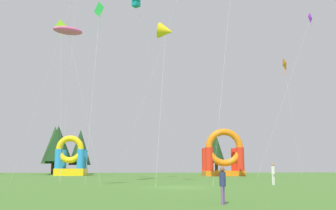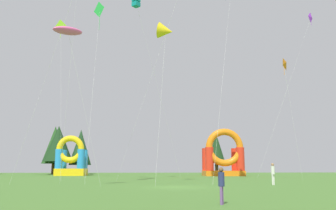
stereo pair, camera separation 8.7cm
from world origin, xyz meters
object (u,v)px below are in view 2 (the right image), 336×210
at_px(kite_orange_diamond, 283,66).
at_px(kite_yellow_delta, 166,31).
at_px(kite_purple_diamond, 311,19).
at_px(inflatable_orange_dome, 224,158).
at_px(kite_green_diamond, 100,11).
at_px(inflatable_red_slide, 71,161).
at_px(person_far_side, 273,172).
at_px(kite_teal_box, 136,2).
at_px(kite_lime_diamond, 61,28).
at_px(kite_pink_parafoil, 68,31).
at_px(person_midfield, 221,182).

relative_size(kite_orange_diamond, kite_yellow_delta, 0.89).
distance_m(kite_purple_diamond, inflatable_orange_dome, 24.94).
distance_m(kite_green_diamond, inflatable_red_slide, 28.82).
bearing_deg(kite_orange_diamond, person_far_side, -118.48).
bearing_deg(kite_yellow_delta, kite_teal_box, 114.35).
relative_size(kite_lime_diamond, inflatable_orange_dome, 2.64).
distance_m(kite_teal_box, kite_orange_diamond, 18.74).
bearing_deg(kite_orange_diamond, kite_pink_parafoil, -148.11).
distance_m(kite_pink_parafoil, inflatable_orange_dome, 38.62).
xyz_separation_m(kite_lime_diamond, inflatable_orange_dome, (23.66, 13.73, -16.43)).
relative_size(kite_pink_parafoil, inflatable_orange_dome, 1.62).
bearing_deg(kite_lime_diamond, inflatable_orange_dome, 30.13).
bearing_deg(kite_green_diamond, kite_teal_box, 9.61).
bearing_deg(inflatable_red_slide, kite_purple_diamond, -20.83).
xyz_separation_m(kite_purple_diamond, kite_lime_diamond, (-34.60, -2.79, -3.12)).
relative_size(kite_lime_diamond, person_midfield, 12.78).
bearing_deg(kite_lime_diamond, kite_purple_diamond, 4.61).
height_order(person_far_side, inflatable_orange_dome, inflatable_orange_dome).
relative_size(inflatable_red_slide, inflatable_orange_dome, 0.87).
xyz_separation_m(kite_yellow_delta, person_far_side, (9.15, -2.29, -13.40)).
height_order(kite_orange_diamond, kite_yellow_delta, kite_yellow_delta).
distance_m(kite_pink_parafoil, kite_green_diamond, 15.13).
xyz_separation_m(kite_green_diamond, inflatable_orange_dome, (17.89, 19.57, -16.26)).
height_order(kite_purple_diamond, inflatable_red_slide, kite_purple_diamond).
relative_size(kite_pink_parafoil, kite_green_diamond, 0.62).
distance_m(kite_green_diamond, inflatable_orange_dome, 31.10).
height_order(kite_pink_parafoil, kite_yellow_delta, kite_yellow_delta).
bearing_deg(kite_teal_box, kite_yellow_delta, -65.65).
bearing_deg(kite_purple_diamond, kite_green_diamond, -163.33).
xyz_separation_m(kite_lime_diamond, kite_orange_diamond, (26.99, -5.50, -6.21)).
xyz_separation_m(kite_yellow_delta, inflatable_orange_dome, (10.66, 25.87, -11.63)).
relative_size(kite_teal_box, person_midfield, 13.56).
distance_m(kite_yellow_delta, person_midfield, 22.59).
bearing_deg(person_far_side, person_midfield, 27.51).
xyz_separation_m(kite_teal_box, inflatable_orange_dome, (13.82, 18.89, -17.76)).
height_order(kite_pink_parafoil, kite_purple_diamond, kite_purple_diamond).
relative_size(kite_lime_diamond, kite_orange_diamond, 1.46).
relative_size(kite_pink_parafoil, person_midfield, 7.82).
relative_size(kite_orange_diamond, person_far_side, 7.42).
distance_m(kite_yellow_delta, inflatable_orange_dome, 30.30).
bearing_deg(kite_pink_parafoil, kite_green_diamond, 87.69).
relative_size(kite_pink_parafoil, inflatable_red_slide, 1.86).
distance_m(kite_purple_diamond, inflatable_red_slide, 43.42).
bearing_deg(inflatable_orange_dome, kite_orange_diamond, -80.16).
xyz_separation_m(kite_purple_diamond, kite_green_diamond, (-28.83, -8.63, -3.30)).
relative_size(kite_green_diamond, kite_yellow_delta, 1.29).
xyz_separation_m(kite_teal_box, kite_green_diamond, (-4.06, -0.69, -1.50)).
xyz_separation_m(kite_pink_parafoil, kite_purple_diamond, (29.36, 21.82, 10.69)).
bearing_deg(inflatable_orange_dome, inflatable_red_slide, 173.71).
distance_m(kite_pink_parafoil, inflatable_red_slide, 37.33).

